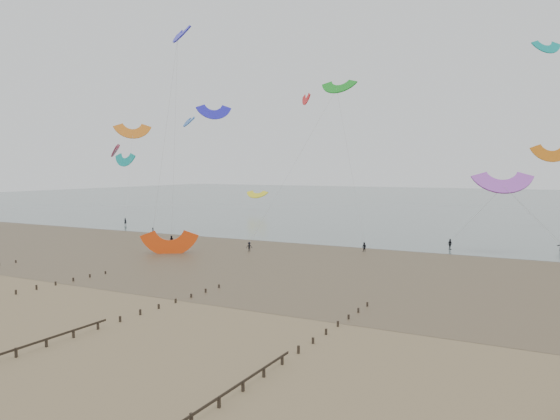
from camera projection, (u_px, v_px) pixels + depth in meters
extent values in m
plane|color=brown|center=(118.00, 307.00, 54.61)|extent=(500.00, 500.00, 0.00)
plane|color=#475654|center=(463.00, 201.00, 230.70)|extent=(500.00, 500.00, 0.00)
plane|color=#473A28|center=(281.00, 257.00, 85.43)|extent=(500.00, 500.00, 0.00)
ellipsoid|color=slate|center=(136.00, 260.00, 82.40)|extent=(23.60, 14.36, 0.01)
ellipsoid|color=slate|center=(360.00, 260.00, 82.45)|extent=(33.64, 18.32, 0.01)
ellipsoid|color=slate|center=(115.00, 238.00, 108.54)|extent=(26.95, 14.22, 0.01)
cube|color=black|center=(16.00, 262.00, 80.13)|extent=(0.16, 0.16, 0.45)
cube|color=black|center=(16.00, 292.00, 60.12)|extent=(0.16, 0.16, 0.59)
cube|color=black|center=(36.00, 288.00, 62.44)|extent=(0.16, 0.16, 0.57)
cube|color=black|center=(56.00, 284.00, 64.76)|extent=(0.16, 0.16, 0.54)
cube|color=black|center=(73.00, 280.00, 67.08)|extent=(0.16, 0.16, 0.51)
cube|color=black|center=(90.00, 276.00, 69.40)|extent=(0.16, 0.16, 0.48)
cube|color=black|center=(105.00, 273.00, 71.71)|extent=(0.16, 0.16, 0.45)
cube|color=black|center=(16.00, 353.00, 40.11)|extent=(0.16, 0.16, 0.74)
cube|color=black|center=(46.00, 343.00, 42.43)|extent=(0.16, 0.16, 0.71)
cube|color=black|center=(73.00, 334.00, 44.75)|extent=(0.16, 0.16, 0.68)
cube|color=black|center=(98.00, 326.00, 47.07)|extent=(0.16, 0.16, 0.65)
cube|color=black|center=(120.00, 319.00, 49.38)|extent=(0.16, 0.16, 0.62)
cube|color=black|center=(140.00, 312.00, 51.70)|extent=(0.16, 0.16, 0.59)
cube|color=black|center=(159.00, 306.00, 54.02)|extent=(0.16, 0.16, 0.57)
cube|color=black|center=(176.00, 301.00, 56.34)|extent=(0.16, 0.16, 0.54)
cube|color=black|center=(191.00, 296.00, 58.66)|extent=(0.16, 0.16, 0.51)
cube|color=black|center=(206.00, 291.00, 60.97)|extent=(0.16, 0.16, 0.48)
cube|color=black|center=(219.00, 287.00, 63.29)|extent=(0.16, 0.16, 0.45)
cube|color=black|center=(219.00, 402.00, 31.69)|extent=(0.16, 0.16, 0.74)
cube|color=black|center=(243.00, 387.00, 34.01)|extent=(0.16, 0.16, 0.71)
cube|color=black|center=(264.00, 373.00, 36.33)|extent=(0.16, 0.16, 0.68)
cube|color=black|center=(282.00, 361.00, 38.64)|extent=(0.16, 0.16, 0.65)
cube|color=black|center=(298.00, 350.00, 40.96)|extent=(0.16, 0.16, 0.62)
cube|color=black|center=(313.00, 341.00, 43.28)|extent=(0.16, 0.16, 0.59)
cube|color=black|center=(326.00, 332.00, 45.60)|extent=(0.16, 0.16, 0.57)
cube|color=black|center=(338.00, 324.00, 47.92)|extent=(0.16, 0.16, 0.54)
cube|color=black|center=(349.00, 317.00, 50.24)|extent=(0.16, 0.16, 0.51)
cube|color=black|center=(358.00, 311.00, 52.55)|extent=(0.16, 0.16, 0.48)
cube|color=black|center=(367.00, 305.00, 54.87)|extent=(0.16, 0.16, 0.45)
imported|color=black|center=(153.00, 232.00, 110.67)|extent=(0.81, 0.77, 1.87)
imported|color=black|center=(125.00, 222.00, 133.03)|extent=(0.74, 0.60, 1.76)
imported|color=black|center=(249.00, 247.00, 91.08)|extent=(1.19, 1.04, 1.59)
imported|color=black|center=(172.00, 240.00, 98.71)|extent=(0.97, 0.84, 1.71)
imported|color=black|center=(450.00, 244.00, 93.18)|extent=(0.89, 1.15, 1.82)
imported|color=black|center=(364.00, 247.00, 90.63)|extent=(0.92, 0.81, 1.59)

